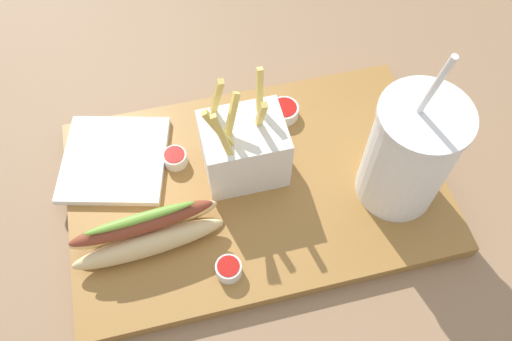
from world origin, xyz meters
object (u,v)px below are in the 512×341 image
object	(u,v)px
ketchup_cup_2	(175,158)
ketchup_cup_3	(229,269)
fries_basket	(244,148)
hot_dog_1	(146,231)
ketchup_cup_1	(284,111)
napkin_stack	(115,159)
soda_cup	(409,154)

from	to	relation	value
ketchup_cup_2	ketchup_cup_3	bearing A→B (deg)	102.40
fries_basket	hot_dog_1	distance (m)	0.15
ketchup_cup_1	fries_basket	bearing A→B (deg)	44.28
ketchup_cup_3	hot_dog_1	bearing A→B (deg)	-35.98
ketchup_cup_1	napkin_stack	world-z (taller)	ketchup_cup_1
soda_cup	ketchup_cup_3	distance (m)	0.25
soda_cup	ketchup_cup_1	bearing A→B (deg)	-53.93
fries_basket	ketchup_cup_3	distance (m)	0.15
ketchup_cup_1	ketchup_cup_2	xyz separation A→B (m)	(0.16, 0.04, 0.00)
fries_basket	napkin_stack	world-z (taller)	fries_basket
soda_cup	ketchup_cup_1	xyz separation A→B (m)	(0.11, -0.15, -0.07)
fries_basket	soda_cup	bearing A→B (deg)	157.36
hot_dog_1	ketchup_cup_3	xyz separation A→B (m)	(-0.08, 0.06, -0.02)
ketchup_cup_3	napkin_stack	size ratio (longest dim) A/B	0.23
soda_cup	ketchup_cup_1	size ratio (longest dim) A/B	6.14
ketchup_cup_1	ketchup_cup_2	world-z (taller)	same
ketchup_cup_2	napkin_stack	world-z (taller)	ketchup_cup_2
ketchup_cup_1	soda_cup	bearing A→B (deg)	126.07
fries_basket	hot_dog_1	bearing A→B (deg)	28.83
hot_dog_1	ketchup_cup_2	xyz separation A→B (m)	(-0.05, -0.10, -0.02)
hot_dog_1	napkin_stack	size ratio (longest dim) A/B	1.39
hot_dog_1	napkin_stack	world-z (taller)	hot_dog_1
soda_cup	fries_basket	xyz separation A→B (m)	(0.18, -0.07, -0.03)
fries_basket	ketchup_cup_2	xyz separation A→B (m)	(0.09, -0.03, -0.03)
soda_cup	ketchup_cup_1	distance (m)	0.19
soda_cup	hot_dog_1	world-z (taller)	soda_cup
fries_basket	ketchup_cup_2	bearing A→B (deg)	-18.90
fries_basket	ketchup_cup_3	size ratio (longest dim) A/B	5.40
fries_basket	napkin_stack	size ratio (longest dim) A/B	1.24
napkin_stack	hot_dog_1	bearing A→B (deg)	103.34
ketchup_cup_2	ketchup_cup_3	world-z (taller)	same
fries_basket	ketchup_cup_1	size ratio (longest dim) A/B	4.12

